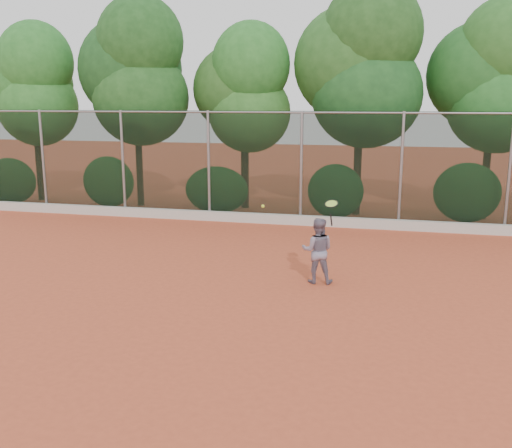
# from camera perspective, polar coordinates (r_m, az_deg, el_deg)

# --- Properties ---
(ground) EXTENTS (80.00, 80.00, 0.00)m
(ground) POSITION_cam_1_polar(r_m,az_deg,el_deg) (11.42, -1.18, -7.18)
(ground) COLOR #C14D2D
(ground) RESTS_ON ground
(concrete_curb) EXTENTS (24.00, 0.20, 0.30)m
(concrete_curb) POSITION_cam_1_polar(r_m,az_deg,el_deg) (17.84, 4.36, 0.39)
(concrete_curb) COLOR beige
(concrete_curb) RESTS_ON ground
(tennis_player) EXTENTS (0.72, 0.58, 1.40)m
(tennis_player) POSITION_cam_1_polar(r_m,az_deg,el_deg) (12.11, 6.17, -2.66)
(tennis_player) COLOR slate
(tennis_player) RESTS_ON ground
(chainlink_fence) EXTENTS (24.09, 0.09, 3.50)m
(chainlink_fence) POSITION_cam_1_polar(r_m,az_deg,el_deg) (17.74, 4.55, 5.92)
(chainlink_fence) COLOR black
(chainlink_fence) RESTS_ON ground
(foliage_backdrop) EXTENTS (23.70, 3.63, 7.55)m
(foliage_backdrop) POSITION_cam_1_polar(r_m,az_deg,el_deg) (19.69, 3.99, 13.96)
(foliage_backdrop) COLOR #3D2717
(foliage_backdrop) RESTS_ON ground
(tennis_racket) EXTENTS (0.32, 0.31, 0.56)m
(tennis_racket) POSITION_cam_1_polar(r_m,az_deg,el_deg) (11.71, 7.54, 1.84)
(tennis_racket) COLOR black
(tennis_racket) RESTS_ON ground
(tennis_ball_in_flight) EXTENTS (0.07, 0.07, 0.07)m
(tennis_ball_in_flight) POSITION_cam_1_polar(r_m,az_deg,el_deg) (11.49, 0.69, 1.79)
(tennis_ball_in_flight) COLOR #E0F537
(tennis_ball_in_flight) RESTS_ON ground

